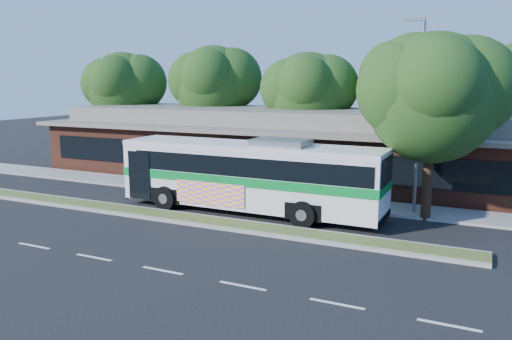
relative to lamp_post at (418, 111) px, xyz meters
The scene contains 13 objects.
ground 12.31m from the lamp_post, 147.90° to the right, with size 120.00×120.00×0.00m, color black.
median_strip 12.00m from the lamp_post, 150.55° to the right, with size 26.00×1.10×0.15m, color #3F5524.
sidewalk 10.73m from the lamp_post, behind, with size 44.00×2.60×0.12m, color gray.
parking_lot 28.28m from the lamp_post, behind, with size 14.00×12.00×0.01m, color black.
plaza_building 12.17m from the lamp_post, 143.84° to the left, with size 33.20×11.20×4.45m.
lamp_post is the anchor object (origin of this frame).
tree_bg_a 25.84m from the lamp_post, 159.27° to the left, with size 6.47×5.80×8.63m.
tree_bg_b 19.10m from the lamp_post, 147.83° to the left, with size 6.69×6.00×9.00m.
tree_bg_c 12.27m from the lamp_post, 131.77° to the left, with size 6.24×5.60×8.26m.
tree_bg_d 10.32m from the lamp_post, 96.28° to the left, with size 6.91×6.20×9.37m.
transit_bus 8.26m from the lamp_post, 157.90° to the right, with size 13.02×3.14×3.64m.
sedan 19.35m from the lamp_post, 169.20° to the left, with size 2.11×5.20×1.51m, color silver.
sidewalk_tree 1.43m from the lamp_post, 27.82° to the right, with size 6.41×5.75×8.41m.
Camera 1 is at (12.55, -18.04, 6.25)m, focal length 35.00 mm.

